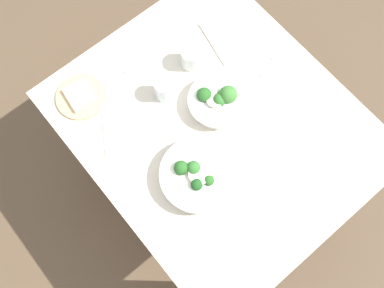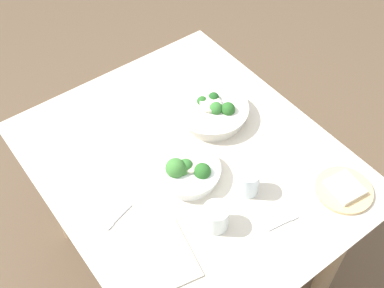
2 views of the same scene
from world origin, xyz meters
name	(u,v)px [view 2 (image 2 of 2)]	position (x,y,z in m)	size (l,w,h in m)	color
ground_plane	(190,260)	(0.00, 0.00, 0.00)	(6.00, 6.00, 0.00)	brown
dining_table	(190,182)	(0.00, 0.00, 0.61)	(1.12, 0.95, 0.74)	beige
broccoli_bowl_far	(212,111)	(-0.11, 0.19, 0.78)	(0.28, 0.28, 0.09)	silver
broccoli_bowl_near	(188,171)	(0.06, -0.05, 0.78)	(0.22, 0.22, 0.10)	white
bread_side_plate	(344,189)	(0.41, 0.32, 0.75)	(0.19, 0.19, 0.03)	#D6B27A
water_glass_center	(248,182)	(0.22, 0.07, 0.79)	(0.07, 0.07, 0.09)	silver
water_glass_side	(216,217)	(0.26, -0.09, 0.79)	(0.08, 0.08, 0.09)	silver
fork_by_far_bowl	(118,218)	(0.05, -0.32, 0.75)	(0.04, 0.11, 0.00)	#B7B7BC
fork_by_near_bowl	(284,222)	(0.38, 0.09, 0.75)	(0.03, 0.11, 0.00)	#B7B7BC
table_knife_left	(308,153)	(0.23, 0.35, 0.75)	(0.18, 0.01, 0.00)	#B7B7BC
napkin_folded_upper	(165,255)	(0.25, -0.28, 0.75)	(0.22, 0.16, 0.01)	#B1A997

